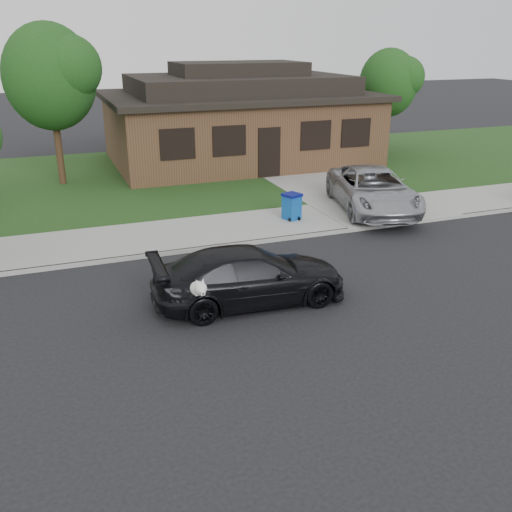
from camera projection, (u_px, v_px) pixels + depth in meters
name	position (u px, v px, depth m)	size (l,w,h in m)	color
ground	(283.00, 292.00, 14.06)	(120.00, 120.00, 0.00)	black
sidewalk	(223.00, 229.00, 18.41)	(60.00, 3.00, 0.12)	gray
curb	(238.00, 244.00, 17.10)	(60.00, 0.12, 0.12)	gray
lawn	(169.00, 176.00, 25.40)	(60.00, 13.00, 0.13)	#193814
driveway	(320.00, 180.00, 24.74)	(4.50, 13.00, 0.14)	gray
sedan	(249.00, 276.00, 13.29)	(4.65, 2.23, 1.33)	black
minivan	(373.00, 190.00, 19.99)	(2.40, 5.20, 1.44)	#A5A8AD
recycling_bin	(292.00, 206.00, 19.11)	(0.69, 0.69, 0.88)	#0D4898
house	(239.00, 119.00, 27.70)	(12.60, 8.60, 4.65)	#422B1C
tree_0	(54.00, 75.00, 22.28)	(3.78, 3.60, 6.34)	#332114
tree_1	(392.00, 82.00, 29.28)	(3.15, 3.00, 5.25)	#332114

